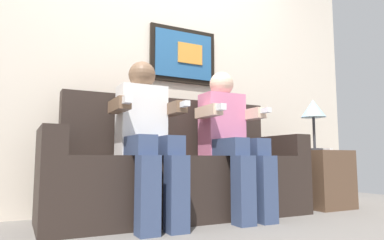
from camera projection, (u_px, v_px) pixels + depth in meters
ground_plane at (203, 226)px, 2.22m from camera, size 5.66×5.66×0.00m
back_wall_assembly at (161, 59)px, 3.04m from camera, size 4.35×0.10×2.60m
couch at (181, 175)px, 2.54m from camera, size 1.95×0.58×0.90m
person_on_left at (147, 132)px, 2.28m from camera, size 0.46×0.56×1.11m
person_on_right at (231, 135)px, 2.58m from camera, size 0.46×0.56×1.11m
side_table_right at (322, 179)px, 3.04m from camera, size 0.40×0.40×0.50m
table_lamp at (313, 111)px, 3.12m from camera, size 0.22×0.22×0.46m
spare_remote_on_table at (325, 149)px, 3.09m from camera, size 0.04×0.13×0.02m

